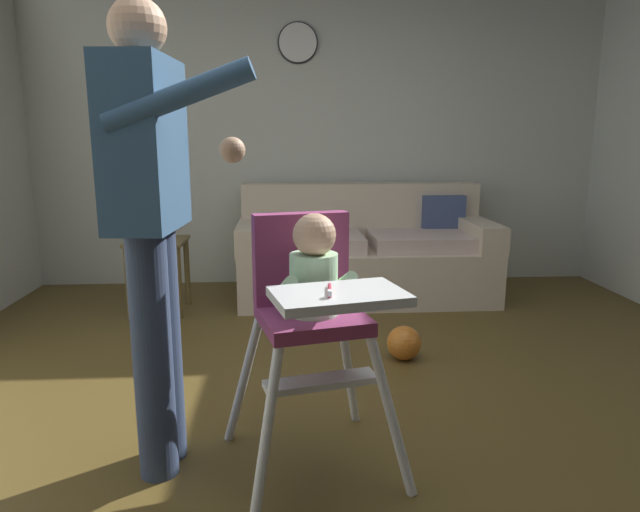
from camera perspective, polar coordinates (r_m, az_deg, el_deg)
The scene contains 9 objects.
ground at distance 2.55m, azimuth 3.91°, elevation -18.04°, with size 6.30×6.75×0.10m, color brown.
wall_far at distance 4.80m, azimuth -0.09°, elevation 13.18°, with size 5.50×0.06×2.66m, color beige.
couch at distance 4.41m, azimuth 4.58°, elevation 0.20°, with size 1.93×0.86×0.86m.
high_chair at distance 2.01m, azimuth -0.81°, elevation -3.82°, with size 0.72×0.82×0.97m.
adult_standing at distance 2.05m, azimuth -16.71°, elevation 3.72°, with size 0.51×0.52×1.67m.
toy_ball at distance 3.22m, azimuth 8.49°, elevation -8.69°, with size 0.19×0.19×0.19m, color orange.
side_table at distance 4.13m, azimuth -16.09°, elevation -0.33°, with size 0.40×0.40×0.52m.
sippy_cup at distance 4.10m, azimuth -16.62°, elevation 2.26°, with size 0.07×0.07×0.10m, color gold.
wall_clock at distance 4.81m, azimuth -2.26°, elevation 20.76°, with size 0.32×0.04×0.32m.
Camera 1 is at (-0.31, -2.19, 1.22)m, focal length 31.62 mm.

